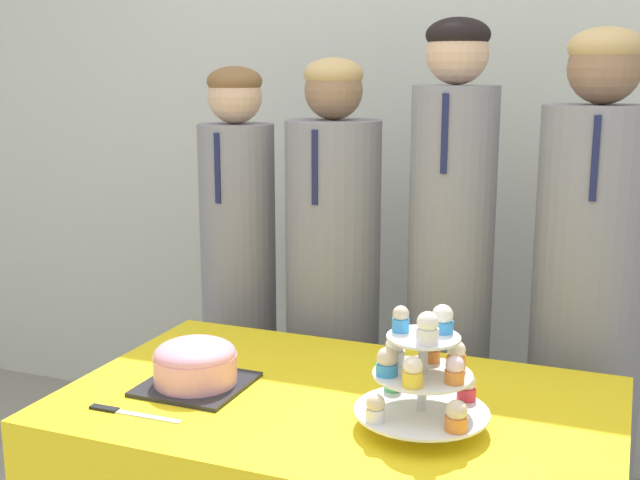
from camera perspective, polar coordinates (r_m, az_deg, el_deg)
The scene contains 8 objects.
wall_back at distance 3.03m, azimuth 10.19°, elevation 9.63°, with size 9.00×0.06×2.70m.
round_cake at distance 1.99m, azimuth -8.85°, elevation -8.66°, with size 0.24×0.24×0.12m.
cake_knife at distance 1.90m, azimuth -14.05°, elevation -11.76°, with size 0.23×0.02×0.01m.
cupcake_stand at distance 1.73m, azimuth 7.34°, elevation -9.31°, with size 0.29×0.29×0.28m.
student_0 at distance 2.72m, azimuth -5.77°, elevation -3.99°, with size 0.25×0.25×1.48m.
student_1 at distance 2.59m, azimuth 0.91°, elevation -4.91°, with size 0.30×0.31×1.50m.
student_2 at distance 2.46m, azimuth 9.16°, elevation -4.12°, with size 0.25×0.26×1.61m.
student_3 at distance 2.42m, azimuth 18.41°, elevation -5.75°, with size 0.32×0.32×1.58m.
Camera 1 is at (0.62, -1.26, 1.46)m, focal length 45.00 mm.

